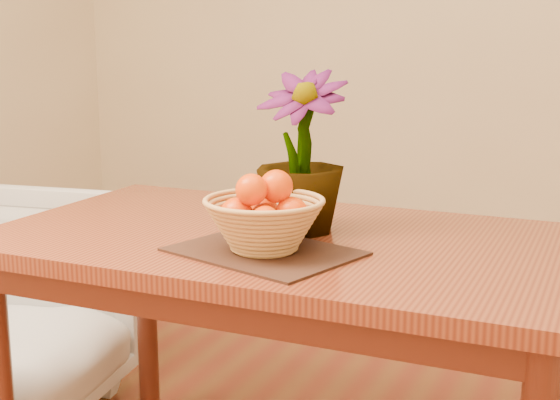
% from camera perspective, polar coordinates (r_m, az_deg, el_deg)
% --- Properties ---
extents(wall_back, '(4.00, 0.02, 2.70)m').
position_cam_1_polar(wall_back, '(3.67, 13.08, 13.71)').
color(wall_back, '#F6E4BB').
rests_on(wall_back, floor).
extents(table, '(1.40, 0.80, 0.75)m').
position_cam_1_polar(table, '(1.87, 0.44, -5.16)').
color(table, maroon).
rests_on(table, floor).
extents(placemat, '(0.44, 0.38, 0.01)m').
position_cam_1_polar(placemat, '(1.70, -1.16, -3.79)').
color(placemat, '#321B12').
rests_on(placemat, table).
extents(wicker_basket, '(0.26, 0.26, 0.11)m').
position_cam_1_polar(wicker_basket, '(1.68, -1.17, -1.95)').
color(wicker_basket, tan).
rests_on(wicker_basket, placemat).
extents(orange_pile, '(0.18, 0.17, 0.13)m').
position_cam_1_polar(orange_pile, '(1.67, -1.15, -0.47)').
color(orange_pile, '#D24803').
rests_on(orange_pile, wicker_basket).
extents(potted_plant, '(0.22, 0.22, 0.39)m').
position_cam_1_polar(potted_plant, '(1.85, 1.53, 3.52)').
color(potted_plant, '#134313').
rests_on(potted_plant, table).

